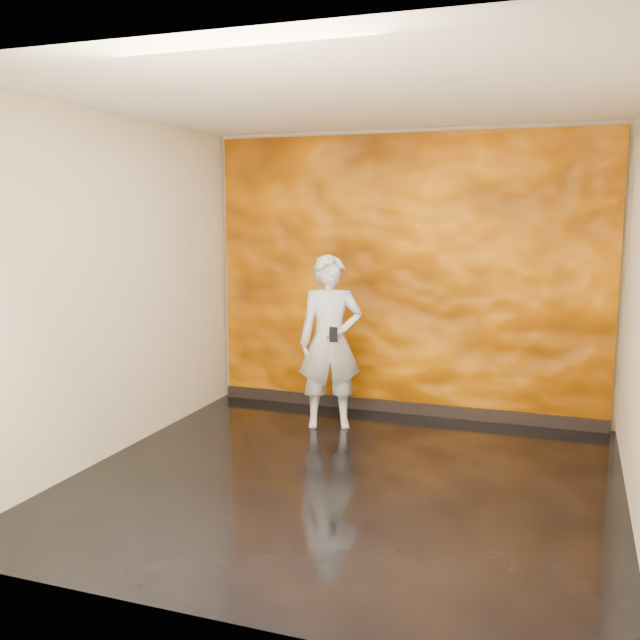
# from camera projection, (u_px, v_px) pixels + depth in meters

# --- Properties ---
(room) EXTENTS (4.02, 4.02, 2.81)m
(room) POSITION_uv_depth(u_px,v_px,m) (345.00, 297.00, 5.18)
(room) COLOR black
(room) RESTS_ON ground
(feature_wall) EXTENTS (3.90, 0.06, 2.75)m
(feature_wall) POSITION_uv_depth(u_px,v_px,m) (406.00, 276.00, 7.01)
(feature_wall) COLOR #FF8400
(feature_wall) RESTS_ON ground
(baseboard) EXTENTS (3.90, 0.04, 0.12)m
(baseboard) POSITION_uv_depth(u_px,v_px,m) (402.00, 407.00, 7.17)
(baseboard) COLOR black
(baseboard) RESTS_ON ground
(man) EXTENTS (0.69, 0.58, 1.62)m
(man) POSITION_uv_depth(u_px,v_px,m) (330.00, 342.00, 6.64)
(man) COLOR #979DA6
(man) RESTS_ON ground
(phone) EXTENTS (0.08, 0.02, 0.14)m
(phone) POSITION_uv_depth(u_px,v_px,m) (333.00, 335.00, 6.36)
(phone) COLOR black
(phone) RESTS_ON man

